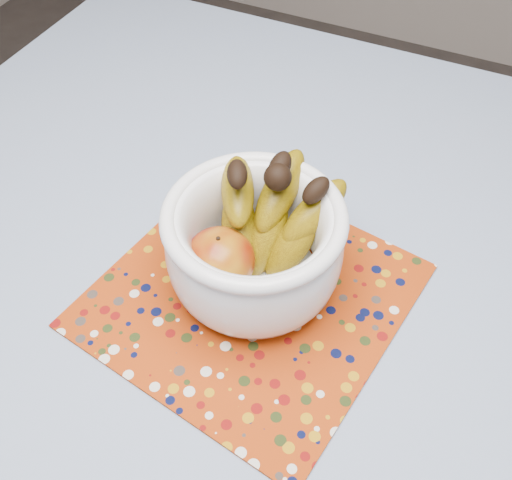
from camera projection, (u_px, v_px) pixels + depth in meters
table at (261, 362)px, 0.79m from camera, size 1.20×1.20×0.75m
tablecloth at (261, 329)px, 0.72m from camera, size 1.32×1.32×0.01m
placemat at (251, 295)px, 0.75m from camera, size 0.40×0.40×0.00m
fruit_bowl at (259, 235)px, 0.71m from camera, size 0.23×0.23×0.17m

